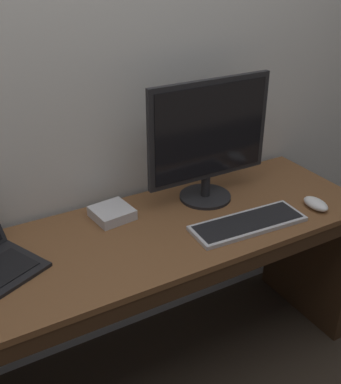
{
  "coord_description": "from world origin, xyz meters",
  "views": [
    {
      "loc": [
        -0.58,
        -1.29,
        1.65
      ],
      "look_at": [
        0.15,
        0.0,
        0.85
      ],
      "focal_mm": 44.46,
      "sensor_mm": 36.0,
      "label": 1
    }
  ],
  "objects_px": {
    "computer_mouse": "(316,204)",
    "external_drive_box": "(112,213)",
    "wired_keyboard": "(248,223)",
    "external_monitor": "(209,138)"
  },
  "relations": [
    {
      "from": "computer_mouse",
      "to": "external_drive_box",
      "type": "height_order",
      "value": "same"
    },
    {
      "from": "wired_keyboard",
      "to": "external_drive_box",
      "type": "distance_m",
      "value": 0.51
    },
    {
      "from": "computer_mouse",
      "to": "external_drive_box",
      "type": "relative_size",
      "value": 0.82
    },
    {
      "from": "external_monitor",
      "to": "wired_keyboard",
      "type": "relative_size",
      "value": 1.17
    },
    {
      "from": "external_monitor",
      "to": "external_drive_box",
      "type": "height_order",
      "value": "external_monitor"
    },
    {
      "from": "external_monitor",
      "to": "computer_mouse",
      "type": "bearing_deg",
      "value": -39.58
    },
    {
      "from": "wired_keyboard",
      "to": "external_monitor",
      "type": "bearing_deg",
      "value": 95.08
    },
    {
      "from": "wired_keyboard",
      "to": "computer_mouse",
      "type": "relative_size",
      "value": 3.86
    },
    {
      "from": "external_monitor",
      "to": "external_drive_box",
      "type": "xyz_separation_m",
      "value": [
        -0.39,
        0.05,
        -0.24
      ]
    },
    {
      "from": "external_drive_box",
      "to": "computer_mouse",
      "type": "bearing_deg",
      "value": -24.36
    }
  ]
}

